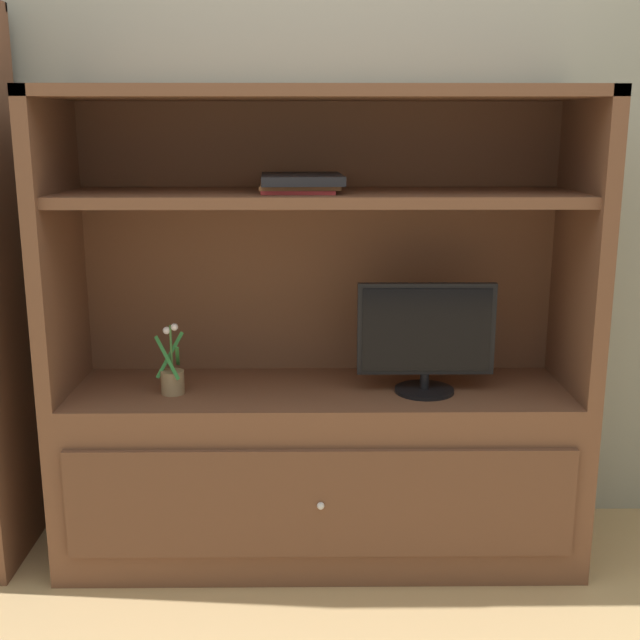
% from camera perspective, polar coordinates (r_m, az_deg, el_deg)
% --- Properties ---
extents(ground_plane, '(8.00, 8.00, 0.00)m').
position_cam_1_polar(ground_plane, '(2.66, 0.08, -20.14)').
color(ground_plane, tan).
extents(painted_rear_wall, '(6.00, 0.10, 2.80)m').
position_cam_1_polar(painted_rear_wall, '(2.96, -0.08, 12.12)').
color(painted_rear_wall, gray).
rests_on(painted_rear_wall, ground_plane).
extents(media_console, '(1.77, 0.53, 1.59)m').
position_cam_1_polar(media_console, '(2.80, -0.01, -6.92)').
color(media_console, brown).
rests_on(media_console, ground_plane).
extents(tv_monitor, '(0.45, 0.20, 0.37)m').
position_cam_1_polar(tv_monitor, '(2.68, 7.52, -1.16)').
color(tv_monitor, black).
rests_on(tv_monitor, media_console).
extents(potted_plant, '(0.10, 0.12, 0.24)m').
position_cam_1_polar(potted_plant, '(2.72, -10.41, -4.06)').
color(potted_plant, '#8C7251').
rests_on(potted_plant, media_console).
extents(magazine_stack, '(0.27, 0.33, 0.06)m').
position_cam_1_polar(magazine_stack, '(2.61, -1.36, 9.71)').
color(magazine_stack, red).
rests_on(magazine_stack, media_console).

